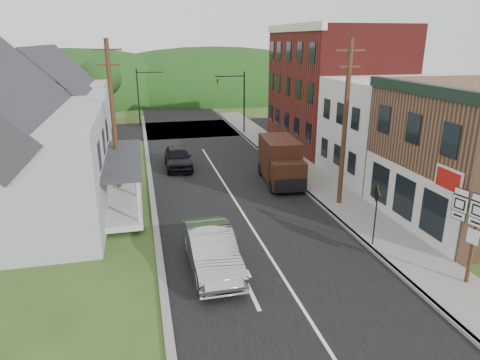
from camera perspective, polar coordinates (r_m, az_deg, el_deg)
ground at (r=20.00m, az=2.79°, el=-8.28°), size 120.00×120.00×0.00m
road at (r=29.04m, az=-2.66°, el=0.33°), size 9.00×90.00×0.02m
cross_road at (r=45.34m, az=-6.72°, el=6.77°), size 60.00×9.00×0.02m
sidewalk_right at (r=28.84m, az=9.69°, el=0.11°), size 2.80×55.00×0.15m
curb_right at (r=28.36m, az=7.18°, el=-0.09°), size 0.20×55.00×0.15m
curb_left at (r=26.69m, az=-11.70°, el=-1.55°), size 0.30×55.00×0.12m
storefront_white at (r=30.14m, az=19.96°, el=6.30°), size 8.00×7.00×6.50m
storefront_red at (r=38.09m, az=12.45°, el=11.92°), size 8.00×12.00×10.00m
house_blue at (r=35.07m, az=-23.18°, el=8.21°), size 7.14×8.16×7.28m
house_cream at (r=43.96m, az=-22.03°, el=10.11°), size 7.14×8.16×7.28m
utility_pole_right at (r=23.65m, az=13.82°, el=7.32°), size 1.60×0.26×9.00m
utility_pole_left at (r=25.57m, az=-16.54°, el=7.89°), size 1.60×0.26×9.00m
traffic_signal_right at (r=42.05m, az=-0.38°, el=11.19°), size 2.87×0.20×6.00m
traffic_signal_left at (r=47.95m, az=-12.62°, el=11.64°), size 2.87×0.20×6.00m
tree_left_d at (r=49.49m, az=-18.33°, el=12.67°), size 4.80×4.80×6.94m
forested_ridge at (r=72.89m, az=-9.44°, el=10.98°), size 90.00×30.00×16.00m
silver_sedan at (r=17.46m, az=-3.81°, el=-9.36°), size 1.87×5.16×1.69m
dark_sedan at (r=31.29m, az=-8.28°, el=2.96°), size 1.86×4.57×1.55m
delivery_van at (r=27.67m, az=5.46°, el=2.47°), size 2.50×5.26×2.85m
route_sign_cluster at (r=17.81m, az=28.92°, el=-5.35°), size 0.55×2.02×3.61m
warning_sign at (r=19.72m, az=17.66°, el=-3.43°), size 0.17×0.77×2.80m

